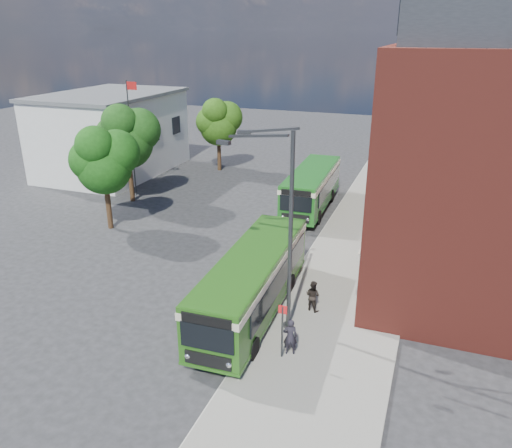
% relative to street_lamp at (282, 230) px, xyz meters
% --- Properties ---
extents(ground, '(120.00, 120.00, 0.00)m').
position_rel_street_lamp_xyz_m(ground, '(-4.84, 2.00, -4.79)').
color(ground, '#27282A').
rests_on(ground, ground).
extents(pavement, '(6.00, 48.00, 0.15)m').
position_rel_street_lamp_xyz_m(pavement, '(2.16, 10.00, -4.72)').
color(pavement, gray).
rests_on(pavement, ground).
extents(kerb_line, '(0.12, 48.00, 0.01)m').
position_rel_street_lamp_xyz_m(kerb_line, '(-0.89, 10.00, -4.79)').
color(kerb_line, beige).
rests_on(kerb_line, ground).
extents(brick_office, '(12.10, 26.00, 14.20)m').
position_rel_street_lamp_xyz_m(brick_office, '(9.16, 14.00, 2.18)').
color(brick_office, maroon).
rests_on(brick_office, ground).
extents(white_building, '(9.40, 13.40, 7.30)m').
position_rel_street_lamp_xyz_m(white_building, '(-22.84, 20.00, -1.13)').
color(white_building, silver).
rests_on(white_building, ground).
extents(flagpole, '(0.95, 0.10, 9.00)m').
position_rel_street_lamp_xyz_m(flagpole, '(-17.29, 15.00, 0.15)').
color(flagpole, '#323537').
rests_on(flagpole, ground).
extents(street_lamp, '(2.96, 2.38, 9.00)m').
position_rel_street_lamp_xyz_m(street_lamp, '(0.00, 0.00, 0.00)').
color(street_lamp, '#323537').
rests_on(street_lamp, ground).
extents(bus_stop_sign, '(0.35, 0.08, 2.52)m').
position_rel_street_lamp_xyz_m(bus_stop_sign, '(0.76, -2.20, -3.28)').
color(bus_stop_sign, '#323537').
rests_on(bus_stop_sign, ground).
extents(bus_front, '(2.92, 10.78, 3.02)m').
position_rel_street_lamp_xyz_m(bus_front, '(-1.64, 0.82, -2.96)').
color(bus_front, '#255816').
rests_on(bus_front, ground).
extents(bus_rear, '(2.90, 9.90, 3.02)m').
position_rel_street_lamp_xyz_m(bus_rear, '(-2.77, 16.20, -2.96)').
color(bus_rear, '#1D651D').
rests_on(bus_rear, ground).
extents(pedestrian_a, '(0.68, 0.56, 1.61)m').
position_rel_street_lamp_xyz_m(pedestrian_a, '(1.00, -1.87, -3.84)').
color(pedestrian_a, black).
rests_on(pedestrian_a, pavement).
extents(pedestrian_b, '(0.89, 0.80, 1.52)m').
position_rel_street_lamp_xyz_m(pedestrian_b, '(1.02, 1.78, -3.88)').
color(pedestrian_b, black).
rests_on(pedestrian_b, pavement).
extents(tree_left, '(4.18, 3.98, 7.07)m').
position_rel_street_lamp_xyz_m(tree_left, '(-14.50, 7.58, 0.00)').
color(tree_left, '#332312').
rests_on(tree_left, ground).
extents(tree_mid, '(4.52, 4.30, 7.63)m').
position_rel_street_lamp_xyz_m(tree_mid, '(-16.34, 13.02, 0.38)').
color(tree_mid, '#332312').
rests_on(tree_mid, ground).
extents(tree_right, '(4.06, 3.86, 6.86)m').
position_rel_street_lamp_xyz_m(tree_right, '(-13.73, 23.86, -0.14)').
color(tree_right, '#332312').
rests_on(tree_right, ground).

